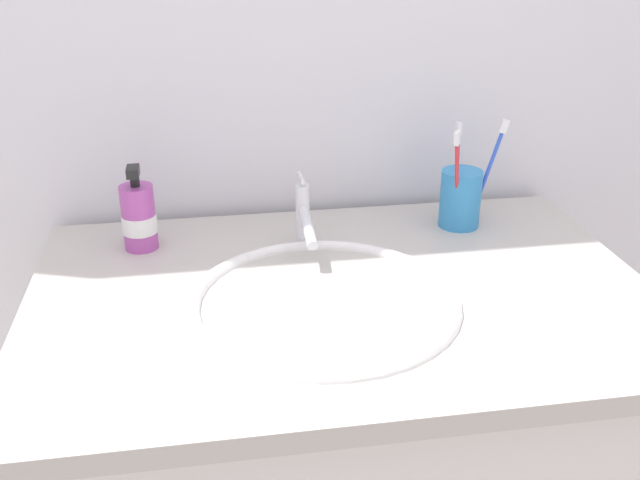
% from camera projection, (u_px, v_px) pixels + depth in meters
% --- Properties ---
extents(tiled_wall_back, '(2.17, 0.04, 2.40)m').
position_uv_depth(tiled_wall_back, '(306.00, 40.00, 1.32)').
color(tiled_wall_back, silver).
rests_on(tiled_wall_back, ground).
extents(sink_basin, '(0.42, 0.42, 0.10)m').
position_uv_depth(sink_basin, '(323.00, 322.00, 1.10)').
color(sink_basin, white).
rests_on(sink_basin, vanity_counter).
extents(faucet, '(0.02, 0.15, 0.12)m').
position_uv_depth(faucet, '(304.00, 217.00, 1.24)').
color(faucet, silver).
rests_on(faucet, sink_basin).
extents(toothbrush_cup, '(0.07, 0.07, 0.11)m').
position_uv_depth(toothbrush_cup, '(460.00, 199.00, 1.33)').
color(toothbrush_cup, '#338CCC').
rests_on(toothbrush_cup, vanity_counter).
extents(toothbrush_red, '(0.04, 0.05, 0.19)m').
position_uv_depth(toothbrush_red, '(457.00, 175.00, 1.27)').
color(toothbrush_red, red).
rests_on(toothbrush_red, toothbrush_cup).
extents(toothbrush_purple, '(0.01, 0.03, 0.18)m').
position_uv_depth(toothbrush_purple, '(457.00, 164.00, 1.33)').
color(toothbrush_purple, purple).
rests_on(toothbrush_purple, toothbrush_cup).
extents(toothbrush_blue, '(0.06, 0.02, 0.20)m').
position_uv_depth(toothbrush_blue, '(490.00, 166.00, 1.30)').
color(toothbrush_blue, blue).
rests_on(toothbrush_blue, toothbrush_cup).
extents(soap_dispenser, '(0.06, 0.06, 0.15)m').
position_uv_depth(soap_dispenser, '(139.00, 217.00, 1.24)').
color(soap_dispenser, '#B24CA5').
rests_on(soap_dispenser, vanity_counter).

